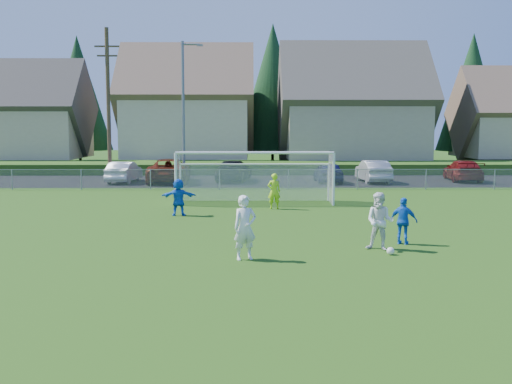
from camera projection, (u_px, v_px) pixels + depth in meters
ground at (259, 297)px, 12.86m from camera, size 160.00×160.00×0.00m
asphalt_lot at (254, 181)px, 40.19m from camera, size 60.00×60.00×0.00m
grass_embankment at (253, 167)px, 47.61m from camera, size 70.00×6.00×0.80m
soccer_ball at (390, 251)px, 17.10m from camera, size 0.22×0.22×0.22m
player_white_a at (245, 228)px, 16.42m from camera, size 0.76×0.63×1.79m
player_white_b at (380, 221)px, 17.69m from camera, size 1.03×0.94×1.72m
player_blue_a at (404, 221)px, 18.59m from camera, size 0.93×0.70×1.46m
player_blue_b at (179, 197)px, 24.56m from camera, size 1.44×0.53×1.53m
goalkeeper at (274, 191)px, 26.53m from camera, size 0.61×0.43×1.59m
car_b at (124, 172)px, 39.02m from camera, size 1.69×4.22×1.36m
car_c at (169, 171)px, 39.11m from camera, size 2.89×5.71×1.55m
car_d at (233, 171)px, 39.92m from camera, size 2.54×5.01×1.39m
car_e at (328, 172)px, 38.94m from camera, size 1.67×4.00×1.35m
car_f at (373, 171)px, 39.17m from camera, size 1.69×4.43×1.44m
car_g at (463, 171)px, 40.09m from camera, size 2.57×5.03×1.40m
soccer_goal at (255, 169)px, 28.64m from camera, size 7.42×1.90×2.50m
chainlink_fence at (254, 179)px, 34.66m from camera, size 52.06×0.06×1.20m
streetlight at (184, 108)px, 38.14m from camera, size 1.38×0.18×9.00m
utility_pole at (108, 103)px, 39.06m from camera, size 1.60×0.26×10.00m
houses_row at (275, 86)px, 54.28m from camera, size 53.90×11.45×13.27m
tree_row at (263, 94)px, 60.55m from camera, size 65.98×12.36×13.80m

